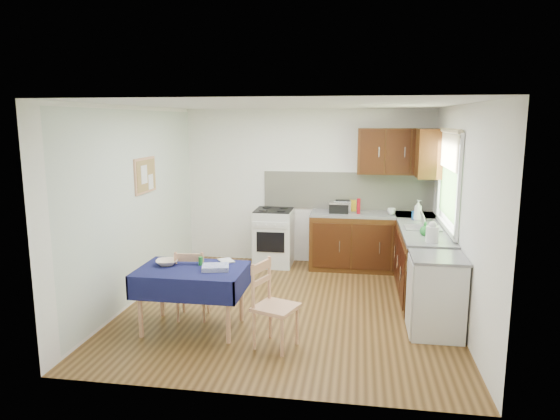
% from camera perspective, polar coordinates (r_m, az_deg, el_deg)
% --- Properties ---
extents(floor, '(4.20, 4.20, 0.00)m').
position_cam_1_polar(floor, '(6.42, 1.01, -10.97)').
color(floor, '#4A3013').
rests_on(floor, ground).
extents(ceiling, '(4.00, 4.20, 0.02)m').
position_cam_1_polar(ceiling, '(5.99, 1.08, 11.94)').
color(ceiling, silver).
rests_on(ceiling, wall_back).
extents(wall_back, '(4.00, 0.02, 2.50)m').
position_cam_1_polar(wall_back, '(8.14, 3.10, 2.66)').
color(wall_back, white).
rests_on(wall_back, ground).
extents(wall_front, '(4.00, 0.02, 2.50)m').
position_cam_1_polar(wall_front, '(4.06, -3.09, -5.09)').
color(wall_front, white).
rests_on(wall_front, ground).
extents(wall_left, '(0.02, 4.20, 2.50)m').
position_cam_1_polar(wall_left, '(6.65, -16.27, 0.55)').
color(wall_left, silver).
rests_on(wall_left, ground).
extents(wall_right, '(0.02, 4.20, 2.50)m').
position_cam_1_polar(wall_right, '(6.14, 19.87, -0.44)').
color(wall_right, white).
rests_on(wall_right, ground).
extents(base_cabinets, '(1.90, 2.30, 0.86)m').
position_cam_1_polar(base_cabinets, '(7.45, 12.83, -4.74)').
color(base_cabinets, '#361C09').
rests_on(base_cabinets, ground).
extents(worktop_back, '(1.90, 0.60, 0.04)m').
position_cam_1_polar(worktop_back, '(7.86, 10.48, -0.50)').
color(worktop_back, slate).
rests_on(worktop_back, base_cabinets).
extents(worktop_right, '(0.60, 1.70, 0.04)m').
position_cam_1_polar(worktop_right, '(6.79, 16.19, -2.44)').
color(worktop_right, slate).
rests_on(worktop_right, base_cabinets).
extents(worktop_corner, '(0.60, 0.60, 0.04)m').
position_cam_1_polar(worktop_corner, '(7.91, 15.19, -0.63)').
color(worktop_corner, slate).
rests_on(worktop_corner, base_cabinets).
extents(splashback, '(2.70, 0.02, 0.60)m').
position_cam_1_polar(splashback, '(8.09, 7.67, 2.18)').
color(splashback, beige).
rests_on(splashback, wall_back).
extents(upper_cabinets, '(1.20, 0.85, 0.70)m').
position_cam_1_polar(upper_cabinets, '(7.77, 14.23, 6.45)').
color(upper_cabinets, '#361C09').
rests_on(upper_cabinets, wall_back).
extents(stove, '(0.60, 0.61, 0.92)m').
position_cam_1_polar(stove, '(8.06, -0.72, -3.13)').
color(stove, silver).
rests_on(stove, ground).
extents(window, '(0.04, 1.48, 1.26)m').
position_cam_1_polar(window, '(6.76, 18.75, 4.00)').
color(window, '#325723').
rests_on(window, wall_right).
extents(fridge, '(0.58, 0.60, 0.89)m').
position_cam_1_polar(fridge, '(5.76, 17.43, -9.30)').
color(fridge, silver).
rests_on(fridge, ground).
extents(corkboard, '(0.04, 0.62, 0.47)m').
position_cam_1_polar(corkboard, '(6.87, -15.13, 3.84)').
color(corkboard, tan).
rests_on(corkboard, wall_left).
extents(dining_table, '(1.17, 0.80, 0.71)m').
position_cam_1_polar(dining_table, '(5.67, -10.04, -7.57)').
color(dining_table, '#101242').
rests_on(dining_table, ground).
extents(chair_far, '(0.42, 0.42, 0.85)m').
position_cam_1_polar(chair_far, '(5.99, -10.04, -8.17)').
color(chair_far, tan).
rests_on(chair_far, ground).
extents(chair_near, '(0.51, 0.51, 0.91)m').
position_cam_1_polar(chair_near, '(5.21, -0.92, -10.47)').
color(chair_near, tan).
rests_on(chair_near, ground).
extents(toaster, '(0.26, 0.16, 0.20)m').
position_cam_1_polar(toaster, '(7.85, 7.17, 0.41)').
color(toaster, silver).
rests_on(toaster, worktop_back).
extents(sandwich_press, '(0.29, 0.26, 0.17)m').
position_cam_1_polar(sandwich_press, '(7.82, 6.76, 0.31)').
color(sandwich_press, black).
rests_on(sandwich_press, worktop_back).
extents(sauce_bottle, '(0.05, 0.05, 0.24)m').
position_cam_1_polar(sauce_bottle, '(7.75, 8.97, 0.44)').
color(sauce_bottle, '#B00E1B').
rests_on(sauce_bottle, worktop_back).
extents(yellow_packet, '(0.15, 0.13, 0.17)m').
position_cam_1_polar(yellow_packet, '(7.98, 8.24, 0.51)').
color(yellow_packet, gold).
rests_on(yellow_packet, worktop_back).
extents(dish_rack, '(0.47, 0.36, 0.22)m').
position_cam_1_polar(dish_rack, '(6.89, 16.02, -1.86)').
color(dish_rack, gray).
rests_on(dish_rack, worktop_right).
extents(kettle, '(0.15, 0.15, 0.25)m').
position_cam_1_polar(kettle, '(6.15, 17.01, -2.51)').
color(kettle, silver).
rests_on(kettle, worktop_right).
extents(cup, '(0.16, 0.16, 0.10)m').
position_cam_1_polar(cup, '(7.80, 12.63, -0.14)').
color(cup, silver).
rests_on(cup, worktop_back).
extents(soap_bottle_a, '(0.16, 0.16, 0.30)m').
position_cam_1_polar(soap_bottle_a, '(7.40, 15.49, -0.04)').
color(soap_bottle_a, silver).
rests_on(soap_bottle_a, worktop_right).
extents(soap_bottle_b, '(0.12, 0.11, 0.19)m').
position_cam_1_polar(soap_bottle_b, '(7.48, 15.26, -0.37)').
color(soap_bottle_b, '#1E65B0').
rests_on(soap_bottle_b, worktop_right).
extents(soap_bottle_c, '(0.17, 0.17, 0.17)m').
position_cam_1_polar(soap_bottle_c, '(6.49, 16.26, -2.08)').
color(soap_bottle_c, '#248732').
rests_on(soap_bottle_c, worktop_right).
extents(plate_bowl, '(0.30, 0.30, 0.06)m').
position_cam_1_polar(plate_bowl, '(5.80, -12.79, -5.85)').
color(plate_bowl, beige).
rests_on(plate_bowl, dining_table).
extents(book, '(0.24, 0.25, 0.02)m').
position_cam_1_polar(book, '(5.82, -6.85, -5.86)').
color(book, white).
rests_on(book, dining_table).
extents(spice_jar, '(0.05, 0.05, 0.10)m').
position_cam_1_polar(spice_jar, '(5.71, -9.06, -5.79)').
color(spice_jar, '#227E2C').
rests_on(spice_jar, dining_table).
extents(tea_towel, '(0.33, 0.29, 0.05)m').
position_cam_1_polar(tea_towel, '(5.53, -7.39, -6.53)').
color(tea_towel, '#283793').
rests_on(tea_towel, dining_table).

